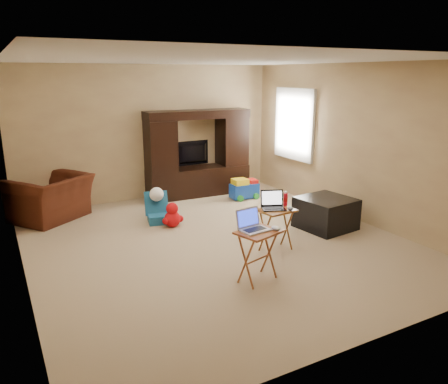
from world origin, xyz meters
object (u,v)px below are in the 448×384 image
tray_table_right (276,230)px  water_bottle (286,199)px  mouse_left (276,228)px  mouse_right (290,209)px  plush_toy (172,215)px  television (194,153)px  laptop_right (274,201)px  child_rocker (159,208)px  tray_table_left (258,256)px  laptop_left (255,221)px  recliner (51,198)px  ottoman (326,213)px  entertainment_center (198,153)px  push_toy (244,188)px

tray_table_right → water_bottle: 0.44m
mouse_left → mouse_right: size_ratio=1.04×
plush_toy → tray_table_right: tray_table_right is taller
television → mouse_left: bearing=75.5°
tray_table_right → mouse_right: mouse_right is taller
tray_table_right → laptop_right: (-0.04, 0.02, 0.41)m
child_rocker → water_bottle: size_ratio=2.75×
child_rocker → laptop_right: size_ratio=1.62×
laptop_right → tray_table_right: bearing=-4.2°
water_bottle → child_rocker: bearing=123.7°
tray_table_right → mouse_left: bearing=-131.3°
tray_table_left → laptop_left: laptop_left is taller
recliner → ottoman: (3.68, -2.47, -0.12)m
television → plush_toy: bearing=52.8°
tray_table_left → ottoman: bearing=11.8°
plush_toy → child_rocker: bearing=108.3°
tray_table_left → laptop_right: 1.02m
child_rocker → tray_table_left: (0.28, -2.49, 0.06)m
mouse_right → water_bottle: bearing=71.8°
child_rocker → laptop_left: bearing=-71.5°
laptop_right → mouse_right: (0.17, -0.14, -0.10)m
entertainment_center → television: (0.00, 0.20, -0.03)m
recliner → tray_table_left: recliner is taller
recliner → plush_toy: bearing=105.4°
mouse_left → water_bottle: size_ratio=0.69×
television → mouse_left: television is taller
plush_toy → push_toy: push_toy is taller
recliner → tray_table_right: (2.49, -2.84, -0.07)m
child_rocker → plush_toy: 0.32m
plush_toy → push_toy: (1.83, 0.86, 0.00)m
entertainment_center → plush_toy: bearing=-125.0°
recliner → tray_table_right: 3.78m
tray_table_right → laptop_left: size_ratio=1.84×
tray_table_right → laptop_right: 0.41m
child_rocker → laptop_left: laptop_left is taller
entertainment_center → push_toy: size_ratio=3.75×
plush_toy → mouse_right: mouse_right is taller
recliner → ottoman: bearing=110.3°
push_toy → laptop_left: laptop_left is taller
mouse_left → tray_table_right: bearing=54.1°
television → tray_table_right: (-0.28, -3.27, -0.51)m
ottoman → mouse_left: 2.05m
tray_table_left → water_bottle: (0.90, 0.72, 0.37)m
child_rocker → mouse_right: bearing=-47.8°
ottoman → laptop_right: size_ratio=2.45×
mouse_left → water_bottle: 1.06m
mouse_left → ottoman: bearing=32.3°
plush_toy → push_toy: 2.02m
plush_toy → tray_table_right: 1.78m
child_rocker → laptop_right: 2.11m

